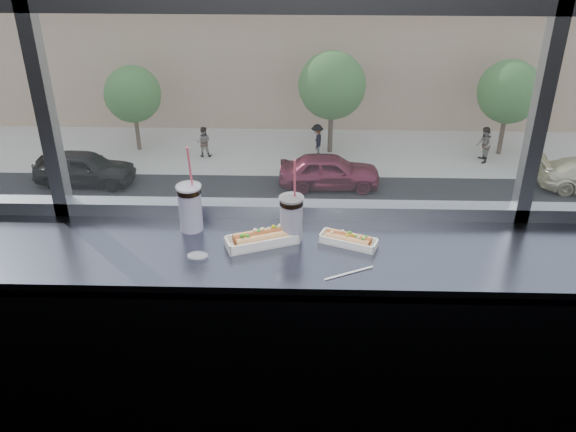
{
  "coord_description": "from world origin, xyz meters",
  "views": [
    {
      "loc": [
        0.06,
        -0.96,
        2.49
      ],
      "look_at": [
        -0.0,
        1.23,
        1.25
      ],
      "focal_mm": 40.0,
      "sensor_mm": 36.0,
      "label": 1
    }
  ],
  "objects_px": {
    "pedestrian_b": "(317,137)",
    "tree_right": "(509,92)",
    "soda_cup_right": "(291,216)",
    "pedestrian_a": "(203,139)",
    "hotdog_tray_right": "(348,239)",
    "hotdog_tray_left": "(262,238)",
    "car_far_a": "(84,163)",
    "car_near_d": "(559,267)",
    "loose_straw": "(349,273)",
    "car_near_c": "(319,264)",
    "soda_cup_left": "(190,205)",
    "car_near_b": "(104,262)",
    "tree_center": "(332,86)",
    "tree_left": "(133,94)",
    "wrapper": "(197,256)",
    "pedestrian_d": "(485,141)",
    "car_far_b": "(330,166)"
  },
  "relations": [
    {
      "from": "wrapper",
      "to": "tree_right",
      "type": "bearing_deg",
      "value": 69.94
    },
    {
      "from": "soda_cup_left",
      "to": "soda_cup_right",
      "type": "xyz_separation_m",
      "value": [
        0.42,
        -0.07,
        -0.0
      ]
    },
    {
      "from": "car_near_d",
      "to": "pedestrian_a",
      "type": "height_order",
      "value": "car_near_d"
    },
    {
      "from": "car_near_b",
      "to": "soda_cup_right",
      "type": "bearing_deg",
      "value": -157.45
    },
    {
      "from": "hotdog_tray_right",
      "to": "tree_right",
      "type": "relative_size",
      "value": 0.05
    },
    {
      "from": "tree_left",
      "to": "tree_center",
      "type": "height_order",
      "value": "tree_center"
    },
    {
      "from": "car_near_c",
      "to": "car_near_d",
      "type": "bearing_deg",
      "value": -83.23
    },
    {
      "from": "hotdog_tray_left",
      "to": "pedestrian_b",
      "type": "height_order",
      "value": "hotdog_tray_left"
    },
    {
      "from": "car_far_b",
      "to": "pedestrian_b",
      "type": "height_order",
      "value": "car_far_b"
    },
    {
      "from": "loose_straw",
      "to": "car_near_c",
      "type": "height_order",
      "value": "loose_straw"
    },
    {
      "from": "pedestrian_d",
      "to": "car_near_b",
      "type": "bearing_deg",
      "value": -55.25
    },
    {
      "from": "car_near_b",
      "to": "tree_right",
      "type": "height_order",
      "value": "tree_right"
    },
    {
      "from": "hotdog_tray_left",
      "to": "soda_cup_right",
      "type": "height_order",
      "value": "soda_cup_right"
    },
    {
      "from": "car_near_b",
      "to": "tree_center",
      "type": "relative_size",
      "value": 1.14
    },
    {
      "from": "hotdog_tray_left",
      "to": "pedestrian_a",
      "type": "distance_m",
      "value": 30.06
    },
    {
      "from": "car_far_b",
      "to": "hotdog_tray_right",
      "type": "bearing_deg",
      "value": 176.9
    },
    {
      "from": "car_near_b",
      "to": "car_far_a",
      "type": "height_order",
      "value": "car_far_a"
    },
    {
      "from": "soda_cup_left",
      "to": "pedestrian_b",
      "type": "distance_m",
      "value": 29.78
    },
    {
      "from": "wrapper",
      "to": "pedestrian_a",
      "type": "height_order",
      "value": "wrapper"
    },
    {
      "from": "hotdog_tray_left",
      "to": "soda_cup_right",
      "type": "relative_size",
      "value": 0.83
    },
    {
      "from": "hotdog_tray_right",
      "to": "soda_cup_right",
      "type": "relative_size",
      "value": 0.66
    },
    {
      "from": "soda_cup_right",
      "to": "tree_right",
      "type": "bearing_deg",
      "value": 70.5
    },
    {
      "from": "pedestrian_b",
      "to": "tree_right",
      "type": "height_order",
      "value": "tree_right"
    },
    {
      "from": "car_far_a",
      "to": "pedestrian_a",
      "type": "bearing_deg",
      "value": -54.62
    },
    {
      "from": "soda_cup_left",
      "to": "pedestrian_d",
      "type": "height_order",
      "value": "soda_cup_left"
    },
    {
      "from": "soda_cup_right",
      "to": "wrapper",
      "type": "bearing_deg",
      "value": -157.4
    },
    {
      "from": "car_far_b",
      "to": "car_far_a",
      "type": "relative_size",
      "value": 1.0
    },
    {
      "from": "hotdog_tray_right",
      "to": "car_far_a",
      "type": "xyz_separation_m",
      "value": [
        -10.31,
        24.24,
        -11.02
      ]
    },
    {
      "from": "car_near_d",
      "to": "hotdog_tray_left",
      "type": "bearing_deg",
      "value": 158.71
    },
    {
      "from": "car_near_b",
      "to": "pedestrian_a",
      "type": "height_order",
      "value": "car_near_b"
    },
    {
      "from": "car_near_d",
      "to": "pedestrian_b",
      "type": "relative_size",
      "value": 3.14
    },
    {
      "from": "tree_left",
      "to": "wrapper",
      "type": "bearing_deg",
      "value": -73.89
    },
    {
      "from": "pedestrian_d",
      "to": "tree_left",
      "type": "xyz_separation_m",
      "value": [
        -17.43,
        1.05,
        1.88
      ]
    },
    {
      "from": "loose_straw",
      "to": "car_near_c",
      "type": "distance_m",
      "value": 19.79
    },
    {
      "from": "car_far_a",
      "to": "loose_straw",
      "type": "bearing_deg",
      "value": -154.52
    },
    {
      "from": "hotdog_tray_left",
      "to": "car_far_a",
      "type": "relative_size",
      "value": 0.05
    },
    {
      "from": "car_near_d",
      "to": "pedestrian_b",
      "type": "distance_m",
      "value": 14.06
    },
    {
      "from": "hotdog_tray_left",
      "to": "wrapper",
      "type": "xyz_separation_m",
      "value": [
        -0.25,
        -0.11,
        -0.02
      ]
    },
    {
      "from": "car_near_b",
      "to": "wrapper",
      "type": "bearing_deg",
      "value": -158.74
    },
    {
      "from": "tree_left",
      "to": "tree_center",
      "type": "relative_size",
      "value": 0.85
    },
    {
      "from": "soda_cup_left",
      "to": "tree_center",
      "type": "bearing_deg",
      "value": 86.42
    },
    {
      "from": "soda_cup_left",
      "to": "loose_straw",
      "type": "xyz_separation_m",
      "value": [
        0.65,
        -0.32,
        -0.11
      ]
    },
    {
      "from": "soda_cup_right",
      "to": "pedestrian_a",
      "type": "distance_m",
      "value": 30.07
    },
    {
      "from": "car_near_c",
      "to": "car_far_a",
      "type": "relative_size",
      "value": 1.0
    },
    {
      "from": "tree_right",
      "to": "car_far_a",
      "type": "bearing_deg",
      "value": -168.73
    },
    {
      "from": "car_near_d",
      "to": "car_far_a",
      "type": "relative_size",
      "value": 1.02
    },
    {
      "from": "hotdog_tray_right",
      "to": "soda_cup_right",
      "type": "xyz_separation_m",
      "value": [
        -0.23,
        0.03,
        0.09
      ]
    },
    {
      "from": "car_far_a",
      "to": "car_near_d",
      "type": "bearing_deg",
      "value": -110.34
    },
    {
      "from": "soda_cup_right",
      "to": "pedestrian_b",
      "type": "bearing_deg",
      "value": 88.64
    },
    {
      "from": "tree_left",
      "to": "hotdog_tray_right",
      "type": "bearing_deg",
      "value": -72.71
    }
  ]
}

